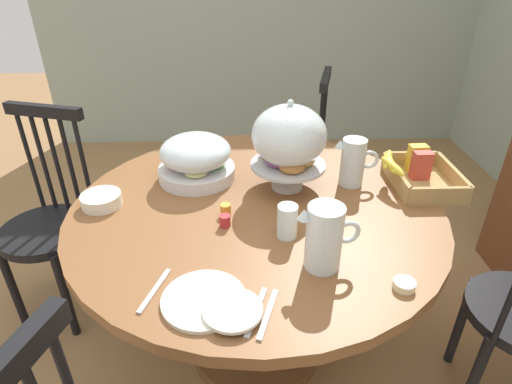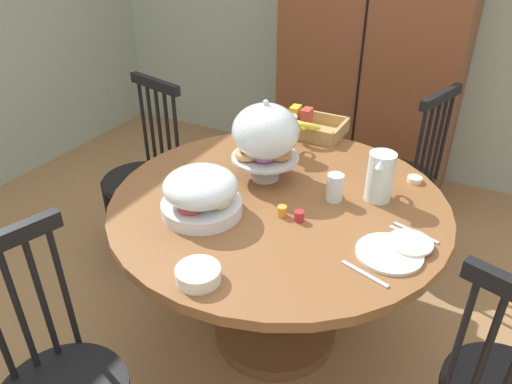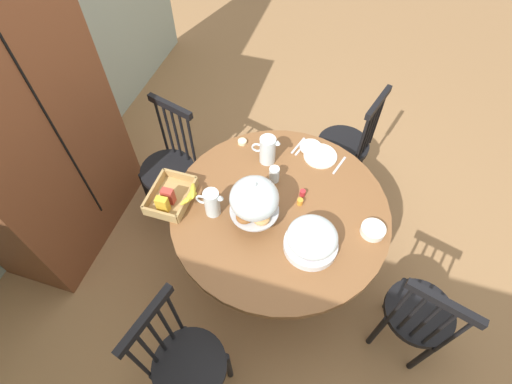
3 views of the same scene
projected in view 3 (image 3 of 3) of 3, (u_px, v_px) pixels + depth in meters
The scene contains 22 objects.
ground_plane at pixel (266, 253), 2.94m from camera, with size 10.00×10.00×0.00m, color #997047.
wooden_armoire at pixel (23, 134), 2.32m from camera, with size 1.18×0.60×1.96m.
dining_table at pixel (278, 225), 2.45m from camera, with size 1.31×1.31×0.74m.
windsor_chair_near_window at pixel (186, 363), 2.05m from camera, with size 0.42×0.42×0.97m.
windsor_chair_by_cabinet at pixel (418, 316), 2.20m from camera, with size 0.42×0.42×0.97m.
windsor_chair_facing_door at pixel (346, 146), 2.99m from camera, with size 0.42×0.42×0.97m.
windsor_chair_far_side at pixel (170, 168), 2.85m from camera, with size 0.42×0.42×0.97m.
pastry_stand_with_dome at pixel (254, 200), 2.09m from camera, with size 0.28×0.28×0.34m.
fruit_platter_covered at pixel (312, 240), 2.07m from camera, with size 0.30×0.30×0.18m.
orange_juice_pitcher at pixel (267, 151), 2.45m from camera, with size 0.10×0.19×0.20m.
milk_pitcher at pixel (212, 204), 2.21m from camera, with size 0.09×0.17×0.18m.
cereal_basket at pixel (172, 197), 2.29m from camera, with size 0.32×0.30×0.12m.
china_plate_large at pixel (320, 156), 2.54m from camera, with size 0.22×0.22×0.01m, color white.
china_plate_small at pixel (311, 147), 2.57m from camera, with size 0.15×0.15×0.01m, color white.
cereal_bowl at pixel (373, 230), 2.18m from camera, with size 0.14×0.14×0.04m, color white.
drinking_glass at pixel (274, 174), 2.38m from camera, with size 0.06×0.06×0.11m, color silver.
butter_dish at pixel (242, 142), 2.61m from camera, with size 0.06×0.06×0.02m, color beige.
jam_jar_strawberry at pixel (303, 193), 2.34m from camera, with size 0.04×0.04×0.04m, color #B7282D.
jam_jar_apricot at pixel (300, 202), 2.30m from camera, with size 0.04×0.04×0.04m, color orange.
table_knife at pixel (302, 147), 2.59m from camera, with size 0.17×0.01×0.01m, color silver.
dinner_fork at pixel (298, 146), 2.60m from camera, with size 0.17×0.01×0.01m, color silver.
soup_spoon at pixel (339, 165), 2.49m from camera, with size 0.17×0.01×0.01m, color silver.
Camera 3 is at (-1.34, -0.33, 2.64)m, focal length 27.01 mm.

